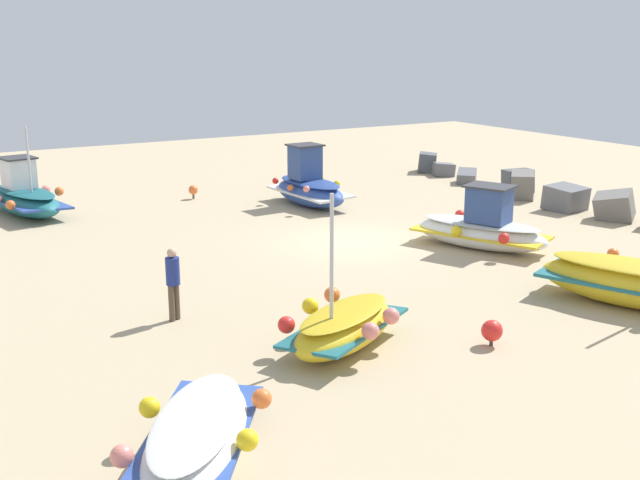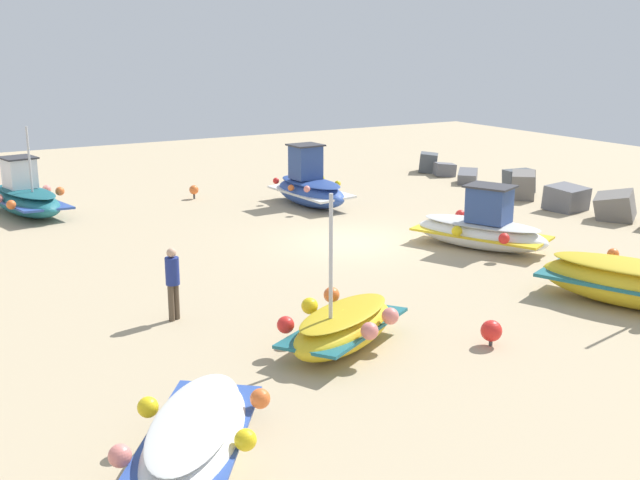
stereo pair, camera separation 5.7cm
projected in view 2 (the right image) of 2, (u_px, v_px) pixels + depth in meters
name	position (u px, v px, depth m)	size (l,w,h in m)	color
ground_plane	(354.00, 242.00, 24.85)	(53.52, 53.52, 0.00)	tan
fishing_boat_0	(343.00, 326.00, 16.30)	(2.85, 3.61, 3.43)	gold
fishing_boat_1	(482.00, 228.00, 23.97)	(4.55, 3.11, 2.01)	white
fishing_boat_2	(196.00, 436.00, 11.96)	(3.91, 3.37, 0.88)	white
fishing_boat_3	(26.00, 197.00, 28.54)	(4.65, 2.66, 3.33)	#1E6670
fishing_boat_4	(310.00, 187.00, 30.09)	(4.07, 2.09, 2.36)	#2D4C9E
fishing_boat_5	(632.00, 282.00, 18.84)	(4.76, 3.24, 3.69)	gold
person_walking	(173.00, 279.00, 17.78)	(0.32, 0.32, 1.71)	brown
breakwater_rocks	(577.00, 198.00, 29.43)	(20.23, 2.56, 1.37)	#4C5156
mooring_buoy_0	(491.00, 331.00, 16.43)	(0.46, 0.46, 0.56)	#3F3F42
mooring_buoy_1	(194.00, 190.00, 31.37)	(0.37, 0.37, 0.56)	#3F3F42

